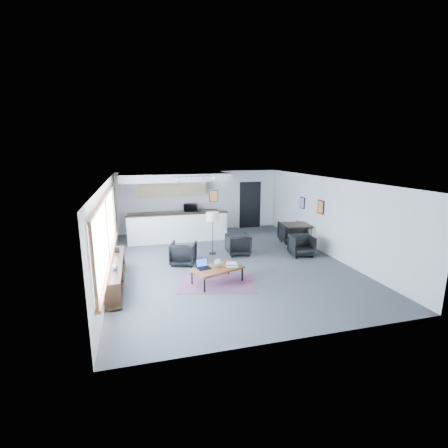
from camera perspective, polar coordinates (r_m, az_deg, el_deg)
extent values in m
cube|color=#4B4B4D|center=(10.38, 0.63, -6.73)|extent=(7.00, 9.00, 0.01)
cube|color=white|center=(9.83, 0.67, 7.77)|extent=(7.00, 9.00, 0.01)
cube|color=silver|center=(14.34, -4.27, 4.06)|extent=(7.00, 0.01, 2.60)
cube|color=silver|center=(5.99, 12.59, -8.66)|extent=(7.00, 0.01, 2.60)
cube|color=silver|center=(9.70, -19.71, -0.86)|extent=(0.01, 9.00, 2.60)
cube|color=silver|center=(11.47, 17.76, 1.29)|extent=(0.01, 9.00, 2.60)
cube|color=#8CBFFF|center=(8.78, -20.00, -0.92)|extent=(0.02, 5.80, 1.55)
cube|color=brown|center=(8.99, -19.42, -5.87)|extent=(0.10, 5.95, 0.06)
cube|color=brown|center=(8.63, -20.26, 4.26)|extent=(0.06, 5.95, 0.06)
cube|color=brown|center=(6.00, -21.94, -7.24)|extent=(0.06, 0.06, 1.60)
cube|color=brown|center=(8.77, -19.87, -0.91)|extent=(0.06, 0.06, 1.60)
cube|color=brown|center=(11.61, -18.80, 2.36)|extent=(0.06, 0.06, 1.60)
cube|color=black|center=(8.91, -18.52, -6.51)|extent=(0.35, 3.00, 0.05)
cube|color=black|center=(9.10, -18.27, -9.91)|extent=(0.35, 3.00, 0.05)
cube|color=black|center=(7.66, -18.93, -12.06)|extent=(0.33, 0.04, 0.55)
cube|color=black|center=(9.00, -18.39, -8.26)|extent=(0.33, 0.04, 0.55)
cube|color=black|center=(10.37, -18.00, -5.45)|extent=(0.33, 0.04, 0.55)
cube|color=#3359A5|center=(7.86, -18.79, -12.64)|extent=(0.18, 0.04, 0.20)
cube|color=silver|center=(8.01, -18.72, -12.07)|extent=(0.18, 0.04, 0.22)
cube|color=maroon|center=(8.16, -18.66, -11.51)|extent=(0.18, 0.04, 0.24)
cube|color=black|center=(8.33, -18.59, -11.16)|extent=(0.18, 0.04, 0.20)
cube|color=#3359A5|center=(8.48, -18.53, -10.65)|extent=(0.18, 0.04, 0.22)
cube|color=silver|center=(8.63, -18.48, -10.15)|extent=(0.18, 0.04, 0.24)
cube|color=maroon|center=(8.80, -18.41, -9.84)|extent=(0.18, 0.04, 0.20)
cube|color=black|center=(8.95, -18.36, -9.37)|extent=(0.18, 0.04, 0.22)
cube|color=#3359A5|center=(9.11, -18.31, -8.92)|extent=(0.18, 0.03, 0.24)
cube|color=silver|center=(9.27, -18.25, -8.66)|extent=(0.18, 0.03, 0.20)
cube|color=maroon|center=(9.43, -18.21, -8.23)|extent=(0.18, 0.03, 0.22)
cube|color=black|center=(9.58, -18.17, -7.82)|extent=(0.18, 0.04, 0.24)
cube|color=black|center=(9.63, -18.32, -4.33)|extent=(0.14, 0.02, 0.18)
sphere|color=#264C99|center=(8.31, -18.64, -7.22)|extent=(0.14, 0.14, 0.14)
cube|color=white|center=(12.55, -8.02, -0.78)|extent=(3.80, 0.25, 1.10)
cube|color=black|center=(12.43, -8.10, 1.73)|extent=(3.85, 0.32, 0.04)
cube|color=white|center=(13.97, -8.77, 0.17)|extent=(3.80, 0.60, 0.90)
cube|color=#2D2D2D|center=(13.88, -8.83, 2.02)|extent=(3.82, 0.62, 0.04)
cube|color=tan|center=(13.88, -9.05, 6.35)|extent=(2.80, 0.35, 0.70)
cube|color=white|center=(13.14, -8.78, 8.20)|extent=(4.20, 1.80, 0.30)
cube|color=black|center=(12.58, -1.84, 4.94)|extent=(0.35, 0.03, 0.45)
cube|color=orange|center=(12.56, -1.82, 4.93)|extent=(0.30, 0.01, 0.40)
cube|color=black|center=(14.90, 4.54, 3.40)|extent=(1.00, 0.12, 2.10)
cube|color=white|center=(14.74, 2.62, 3.33)|extent=(0.06, 0.10, 2.10)
cube|color=white|center=(15.09, 6.39, 3.48)|extent=(0.06, 0.10, 2.10)
cube|color=white|center=(14.77, 4.60, 7.51)|extent=(1.10, 0.10, 0.06)
cube|color=silver|center=(11.83, -5.10, 8.35)|extent=(1.60, 0.04, 0.04)
cylinder|color=silver|center=(11.75, -8.24, 7.84)|extent=(0.07, 0.07, 0.09)
cylinder|color=silver|center=(11.81, -6.06, 7.93)|extent=(0.07, 0.07, 0.09)
cylinder|color=silver|center=(11.89, -3.89, 8.00)|extent=(0.07, 0.07, 0.09)
cylinder|color=silver|center=(11.98, -1.76, 8.06)|extent=(0.07, 0.07, 0.09)
cube|color=black|center=(11.73, 16.65, 2.86)|extent=(0.03, 0.38, 0.48)
cube|color=orange|center=(11.73, 16.59, 2.85)|extent=(0.00, 0.32, 0.42)
cube|color=black|center=(12.85, 13.61, 3.63)|extent=(0.03, 0.34, 0.44)
cube|color=#859FC5|center=(12.84, 13.55, 3.62)|extent=(0.00, 0.28, 0.38)
cube|color=#63354E|center=(8.82, -1.16, -10.28)|extent=(2.30, 1.82, 0.01)
cube|color=brown|center=(8.67, -1.18, -7.86)|extent=(1.48, 1.14, 0.05)
cube|color=black|center=(8.20, -3.44, -10.72)|extent=(0.04, 0.04, 0.38)
cube|color=black|center=(8.68, -5.66, -9.41)|extent=(0.04, 0.04, 0.38)
cube|color=black|center=(8.87, 3.22, -8.86)|extent=(0.04, 0.04, 0.38)
cube|color=black|center=(9.31, 0.81, -7.77)|extent=(0.04, 0.04, 0.38)
cube|color=black|center=(8.46, 0.03, -8.63)|extent=(1.18, 0.49, 0.03)
cube|color=black|center=(8.92, -2.31, -7.48)|extent=(1.18, 0.49, 0.03)
cube|color=black|center=(8.62, -3.57, -7.77)|extent=(0.39, 0.32, 0.02)
cube|color=black|center=(8.68, -3.93, -6.77)|extent=(0.34, 0.14, 0.22)
cube|color=blue|center=(8.68, -3.91, -6.78)|extent=(0.31, 0.12, 0.19)
sphere|color=gray|center=(8.67, -0.99, -6.87)|extent=(0.23, 0.23, 0.23)
cube|color=silver|center=(8.79, 1.42, -7.27)|extent=(0.36, 0.31, 0.04)
cube|color=#3359A5|center=(8.78, 1.42, -7.07)|extent=(0.32, 0.28, 0.03)
cube|color=silver|center=(8.75, 1.36, -6.93)|extent=(0.30, 0.26, 0.03)
cube|color=#E5590C|center=(8.53, 0.03, -8.01)|extent=(0.12, 0.12, 0.01)
imported|color=black|center=(10.16, -7.18, -4.97)|extent=(0.93, 0.90, 0.77)
imported|color=black|center=(11.04, 2.48, -3.42)|extent=(0.78, 0.73, 0.77)
cylinder|color=black|center=(11.20, -2.00, -5.17)|extent=(0.31, 0.31, 0.03)
cylinder|color=black|center=(11.03, -2.02, -2.09)|extent=(0.03, 0.03, 1.23)
cylinder|color=beige|center=(10.87, -2.05, 1.39)|extent=(0.51, 0.51, 0.27)
cube|color=black|center=(12.32, 12.65, -0.14)|extent=(1.04, 1.04, 0.04)
cylinder|color=black|center=(11.89, 11.42, -2.53)|extent=(0.05, 0.05, 0.75)
cylinder|color=black|center=(12.65, 10.11, -1.55)|extent=(0.05, 0.05, 0.75)
cylinder|color=black|center=(12.20, 15.11, -2.33)|extent=(0.05, 0.05, 0.75)
cylinder|color=black|center=(12.94, 13.61, -1.39)|extent=(0.05, 0.05, 0.75)
imported|color=black|center=(11.23, 13.49, -3.82)|extent=(0.70, 0.66, 0.65)
imported|color=black|center=(12.77, 11.72, -1.54)|extent=(0.76, 0.72, 0.73)
imported|color=black|center=(13.94, -5.93, 3.01)|extent=(0.56, 0.32, 0.37)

